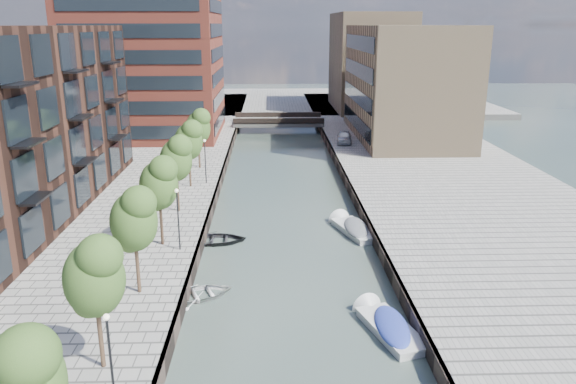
{
  "coord_description": "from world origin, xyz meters",
  "views": [
    {
      "loc": [
        -1.26,
        -10.19,
        15.06
      ],
      "look_at": [
        0.0,
        28.49,
        3.5
      ],
      "focal_mm": 35.0,
      "sensor_mm": 36.0,
      "label": 1
    }
  ],
  "objects_px": {
    "tree_4": "(176,157)",
    "bridge": "(278,121)",
    "motorboat_3": "(387,326)",
    "car": "(344,137)",
    "motorboat_4": "(353,228)",
    "tree_2": "(134,218)",
    "tree_5": "(188,139)",
    "sloop_4": "(216,242)",
    "tree_3": "(159,182)",
    "sloop_3": "(200,297)",
    "tree_0": "(21,378)",
    "tree_6": "(198,126)",
    "tree_1": "(94,274)"
  },
  "relations": [
    {
      "from": "bridge",
      "to": "tree_1",
      "type": "distance_m",
      "value": 61.71
    },
    {
      "from": "tree_0",
      "to": "tree_2",
      "type": "distance_m",
      "value": 14.0
    },
    {
      "from": "tree_2",
      "to": "tree_5",
      "type": "distance_m",
      "value": 21.0
    },
    {
      "from": "tree_1",
      "to": "motorboat_4",
      "type": "xyz_separation_m",
      "value": [
        13.46,
        18.68,
        -5.09
      ]
    },
    {
      "from": "motorboat_4",
      "to": "car",
      "type": "height_order",
      "value": "car"
    },
    {
      "from": "tree_0",
      "to": "sloop_4",
      "type": "distance_m",
      "value": 24.46
    },
    {
      "from": "tree_5",
      "to": "motorboat_3",
      "type": "height_order",
      "value": "tree_5"
    },
    {
      "from": "tree_6",
      "to": "sloop_3",
      "type": "xyz_separation_m",
      "value": [
        3.1,
        -26.8,
        -5.31
      ]
    },
    {
      "from": "tree_2",
      "to": "sloop_3",
      "type": "bearing_deg",
      "value": 21.18
    },
    {
      "from": "bridge",
      "to": "tree_3",
      "type": "distance_m",
      "value": 47.92
    },
    {
      "from": "tree_5",
      "to": "sloop_3",
      "type": "xyz_separation_m",
      "value": [
        3.1,
        -19.8,
        -5.31
      ]
    },
    {
      "from": "tree_4",
      "to": "tree_0",
      "type": "bearing_deg",
      "value": -90.0
    },
    {
      "from": "tree_5",
      "to": "motorboat_4",
      "type": "relative_size",
      "value": 1.03
    },
    {
      "from": "tree_0",
      "to": "tree_2",
      "type": "height_order",
      "value": "same"
    },
    {
      "from": "sloop_3",
      "to": "motorboat_3",
      "type": "relative_size",
      "value": 0.73
    },
    {
      "from": "tree_6",
      "to": "motorboat_4",
      "type": "distance_m",
      "value": 21.76
    },
    {
      "from": "tree_6",
      "to": "motorboat_3",
      "type": "xyz_separation_m",
      "value": [
        13.16,
        -30.71,
        -5.1
      ]
    },
    {
      "from": "tree_4",
      "to": "tree_1",
      "type": "bearing_deg",
      "value": -90.0
    },
    {
      "from": "bridge",
      "to": "tree_1",
      "type": "relative_size",
      "value": 2.18
    },
    {
      "from": "tree_0",
      "to": "sloop_4",
      "type": "bearing_deg",
      "value": 82.12
    },
    {
      "from": "tree_2",
      "to": "car",
      "type": "distance_m",
      "value": 43.42
    },
    {
      "from": "motorboat_4",
      "to": "tree_2",
      "type": "bearing_deg",
      "value": -139.07
    },
    {
      "from": "tree_5",
      "to": "motorboat_4",
      "type": "xyz_separation_m",
      "value": [
        13.46,
        -9.32,
        -5.09
      ]
    },
    {
      "from": "sloop_4",
      "to": "car",
      "type": "bearing_deg",
      "value": -25.5
    },
    {
      "from": "tree_0",
      "to": "sloop_3",
      "type": "height_order",
      "value": "tree_0"
    },
    {
      "from": "tree_1",
      "to": "tree_5",
      "type": "relative_size",
      "value": 1.0
    },
    {
      "from": "bridge",
      "to": "motorboat_3",
      "type": "xyz_separation_m",
      "value": [
        4.66,
        -56.71,
        -1.18
      ]
    },
    {
      "from": "tree_0",
      "to": "tree_1",
      "type": "distance_m",
      "value": 7.0
    },
    {
      "from": "tree_2",
      "to": "motorboat_4",
      "type": "xyz_separation_m",
      "value": [
        13.46,
        11.68,
        -5.09
      ]
    },
    {
      "from": "tree_3",
      "to": "tree_6",
      "type": "relative_size",
      "value": 1.0
    },
    {
      "from": "tree_4",
      "to": "bridge",
      "type": "bearing_deg",
      "value": 78.0
    },
    {
      "from": "car",
      "to": "tree_5",
      "type": "bearing_deg",
      "value": -123.68
    },
    {
      "from": "bridge",
      "to": "sloop_4",
      "type": "xyz_separation_m",
      "value": [
        -5.22,
        -44.34,
        -1.39
      ]
    },
    {
      "from": "motorboat_4",
      "to": "bridge",
      "type": "bearing_deg",
      "value": 96.69
    },
    {
      "from": "tree_1",
      "to": "tree_2",
      "type": "relative_size",
      "value": 1.0
    },
    {
      "from": "tree_6",
      "to": "sloop_3",
      "type": "height_order",
      "value": "tree_6"
    },
    {
      "from": "tree_5",
      "to": "tree_3",
      "type": "bearing_deg",
      "value": -90.0
    },
    {
      "from": "tree_6",
      "to": "tree_0",
      "type": "bearing_deg",
      "value": -90.0
    },
    {
      "from": "tree_1",
      "to": "tree_4",
      "type": "distance_m",
      "value": 21.0
    },
    {
      "from": "tree_5",
      "to": "sloop_3",
      "type": "bearing_deg",
      "value": -81.1
    },
    {
      "from": "tree_3",
      "to": "tree_0",
      "type": "bearing_deg",
      "value": -90.0
    },
    {
      "from": "car",
      "to": "tree_6",
      "type": "bearing_deg",
      "value": -136.66
    },
    {
      "from": "tree_6",
      "to": "sloop_4",
      "type": "distance_m",
      "value": 19.38
    },
    {
      "from": "motorboat_3",
      "to": "tree_2",
      "type": "bearing_deg",
      "value": 168.35
    },
    {
      "from": "tree_3",
      "to": "motorboat_3",
      "type": "xyz_separation_m",
      "value": [
        13.16,
        -9.71,
        -5.1
      ]
    },
    {
      "from": "tree_3",
      "to": "motorboat_3",
      "type": "relative_size",
      "value": 1.09
    },
    {
      "from": "motorboat_3",
      "to": "motorboat_4",
      "type": "bearing_deg",
      "value": 88.81
    },
    {
      "from": "motorboat_3",
      "to": "car",
      "type": "bearing_deg",
      "value": 85.6
    },
    {
      "from": "tree_0",
      "to": "sloop_3",
      "type": "bearing_deg",
      "value": 78.47
    },
    {
      "from": "bridge",
      "to": "tree_1",
      "type": "height_order",
      "value": "tree_1"
    }
  ]
}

